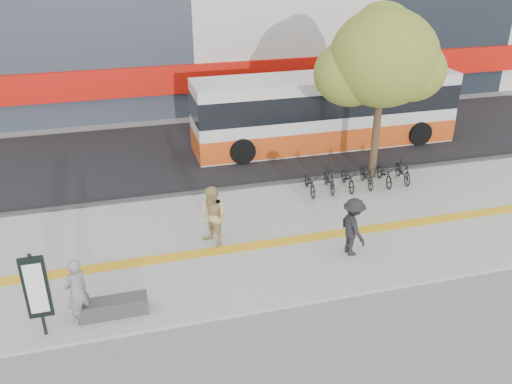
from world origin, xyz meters
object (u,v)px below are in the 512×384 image
object	(u,v)px
signboard	(36,289)
pedestrian_tan	(213,217)
pedestrian_dark	(353,227)
street_tree	(381,60)
seated_woman	(77,292)
bench	(115,307)
bus	(325,113)

from	to	relation	value
signboard	pedestrian_tan	distance (m)	5.43
pedestrian_tan	pedestrian_dark	bearing A→B (deg)	38.81
street_tree	pedestrian_dark	world-z (taller)	street_tree
pedestrian_dark	seated_woman	bearing A→B (deg)	93.24
bench	pedestrian_tan	distance (m)	4.01
bus	pedestrian_dark	xyz separation A→B (m)	(-2.58, -8.64, -0.53)
signboard	street_tree	size ratio (longest dim) A/B	0.35
street_tree	bus	distance (m)	4.78
signboard	seated_woman	size ratio (longest dim) A/B	1.26
bench	street_tree	distance (m)	12.23
signboard	bus	world-z (taller)	bus
bench	bus	world-z (taller)	bus
seated_woman	street_tree	bearing A→B (deg)	170.86
signboard	bench	bearing A→B (deg)	10.81
bus	pedestrian_dark	distance (m)	9.04
signboard	pedestrian_tan	world-z (taller)	signboard
bench	pedestrian_tan	xyz separation A→B (m)	(2.97, 2.60, 0.71)
street_tree	pedestrian_dark	xyz separation A→B (m)	(-3.03, -4.96, -3.55)
signboard	seated_woman	distance (m)	0.93
seated_woman	pedestrian_dark	xyz separation A→B (m)	(7.55, 1.11, 0.01)
street_tree	seated_woman	bearing A→B (deg)	-150.13
bus	seated_woman	size ratio (longest dim) A/B	6.52
bench	signboard	size ratio (longest dim) A/B	0.73
bus	seated_woman	xyz separation A→B (m)	(-10.14, -9.75, -0.54)
bus	pedestrian_dark	world-z (taller)	bus
street_tree	pedestrian_tan	world-z (taller)	street_tree
bench	street_tree	xyz separation A→B (m)	(9.78, 6.02, 4.21)
bench	pedestrian_dark	xyz separation A→B (m)	(6.75, 1.06, 0.66)
bus	seated_woman	bearing A→B (deg)	-136.10
street_tree	signboard	bearing A→B (deg)	-150.93
bus	pedestrian_tan	size ratio (longest dim) A/B	6.11
street_tree	bus	world-z (taller)	street_tree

